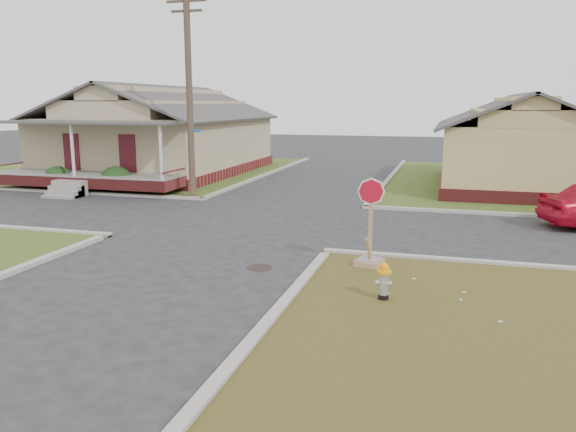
# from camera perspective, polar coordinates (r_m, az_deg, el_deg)

# --- Properties ---
(ground) EXTENTS (120.00, 120.00, 0.00)m
(ground) POSITION_cam_1_polar(r_m,az_deg,el_deg) (15.91, -9.84, -4.07)
(ground) COLOR #252527
(ground) RESTS_ON ground
(verge_far_left) EXTENTS (19.00, 19.00, 0.05)m
(verge_far_left) POSITION_cam_1_polar(r_m,az_deg,el_deg) (37.65, -15.76, 4.62)
(verge_far_left) COLOR #354C1B
(verge_far_left) RESTS_ON ground
(curbs) EXTENTS (80.00, 40.00, 0.12)m
(curbs) POSITION_cam_1_polar(r_m,az_deg,el_deg) (20.39, -3.72, -0.50)
(curbs) COLOR #A39C93
(curbs) RESTS_ON ground
(manhole) EXTENTS (0.64, 0.64, 0.01)m
(manhole) POSITION_cam_1_polar(r_m,az_deg,el_deg) (14.64, -2.89, -5.25)
(manhole) COLOR black
(manhole) RESTS_ON ground
(corner_house) EXTENTS (10.10, 15.50, 5.30)m
(corner_house) POSITION_cam_1_polar(r_m,az_deg,el_deg) (34.82, -12.87, 7.97)
(corner_house) COLOR maroon
(corner_house) RESTS_ON ground
(side_house_yellow) EXTENTS (7.60, 11.60, 4.70)m
(side_house_yellow) POSITION_cam_1_polar(r_m,az_deg,el_deg) (30.49, 22.28, 6.78)
(side_house_yellow) COLOR maroon
(side_house_yellow) RESTS_ON ground
(utility_pole) EXTENTS (1.80, 0.28, 9.00)m
(utility_pole) POSITION_cam_1_polar(r_m,az_deg,el_deg) (25.19, -10.00, 12.29)
(utility_pole) COLOR #433026
(utility_pole) RESTS_ON ground
(fire_hydrant) EXTENTS (0.30, 0.30, 0.82)m
(fire_hydrant) POSITION_cam_1_polar(r_m,az_deg,el_deg) (12.26, 9.73, -6.33)
(fire_hydrant) COLOR black
(fire_hydrant) RESTS_ON ground
(stop_sign) EXTENTS (0.65, 0.64, 2.30)m
(stop_sign) POSITION_cam_1_polar(r_m,az_deg,el_deg) (14.67, 8.30, -3.13)
(stop_sign) COLOR #A7805A
(stop_sign) RESTS_ON ground
(hedge_left) EXTENTS (1.45, 1.19, 1.11)m
(hedge_left) POSITION_cam_1_polar(r_m,az_deg,el_deg) (29.80, -22.32, 3.63)
(hedge_left) COLOR #163513
(hedge_left) RESTS_ON verge_far_left
(hedge_right) EXTENTS (1.52, 1.24, 1.16)m
(hedge_right) POSITION_cam_1_polar(r_m,az_deg,el_deg) (28.03, -17.05, 3.59)
(hedge_right) COLOR #163513
(hedge_right) RESTS_ON verge_far_left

